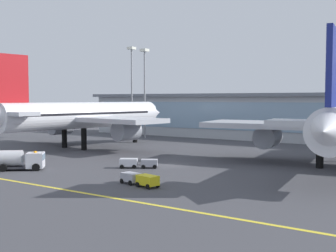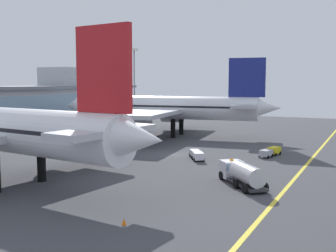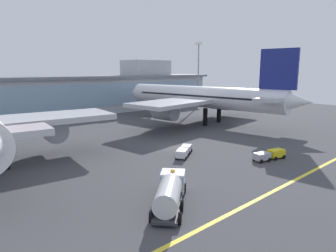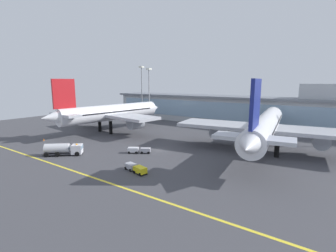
{
  "view_description": "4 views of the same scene",
  "coord_description": "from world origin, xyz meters",
  "px_view_note": "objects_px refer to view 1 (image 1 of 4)",
  "views": [
    {
      "loc": [
        37.56,
        -55.68,
        10.29
      ],
      "look_at": [
        -4.54,
        6.0,
        5.62
      ],
      "focal_mm": 46.63,
      "sensor_mm": 36.0,
      "label": 1
    },
    {
      "loc": [
        -65.2,
        -31.18,
        12.64
      ],
      "look_at": [
        8.58,
        5.7,
        3.99
      ],
      "focal_mm": 44.65,
      "sensor_mm": 36.0,
      "label": 2
    },
    {
      "loc": [
        -35.24,
        -37.96,
        13.63
      ],
      "look_at": [
        2.24,
        3.97,
        3.01
      ],
      "focal_mm": 32.09,
      "sensor_mm": 36.0,
      "label": 3
    },
    {
      "loc": [
        37.7,
        -49.64,
        17.45
      ],
      "look_at": [
        -0.68,
        5.13,
        5.52
      ],
      "focal_mm": 26.54,
      "sensor_mm": 36.0,
      "label": 4
    }
  ],
  "objects_px": {
    "airliner_near_left": "(85,116)",
    "apron_light_mast_east": "(132,78)",
    "baggage_tug_near": "(140,179)",
    "fuel_tanker_truck": "(14,160)",
    "apron_light_mast_centre": "(145,80)",
    "service_truck_far": "(138,163)"
  },
  "relations": [
    {
      "from": "airliner_near_left",
      "to": "service_truck_far",
      "type": "distance_m",
      "value": 30.62
    },
    {
      "from": "apron_light_mast_east",
      "to": "service_truck_far",
      "type": "bearing_deg",
      "value": -50.05
    },
    {
      "from": "fuel_tanker_truck",
      "to": "apron_light_mast_centre",
      "type": "xyz_separation_m",
      "value": [
        -16.11,
        52.09,
        13.75
      ]
    },
    {
      "from": "baggage_tug_near",
      "to": "apron_light_mast_east",
      "type": "distance_m",
      "value": 70.99
    },
    {
      "from": "airliner_near_left",
      "to": "apron_light_mast_east",
      "type": "distance_m",
      "value": 31.22
    },
    {
      "from": "airliner_near_left",
      "to": "baggage_tug_near",
      "type": "relative_size",
      "value": 8.21
    },
    {
      "from": "airliner_near_left",
      "to": "fuel_tanker_truck",
      "type": "bearing_deg",
      "value": -147.94
    },
    {
      "from": "apron_light_mast_east",
      "to": "baggage_tug_near",
      "type": "bearing_deg",
      "value": -50.2
    },
    {
      "from": "airliner_near_left",
      "to": "service_truck_far",
      "type": "relative_size",
      "value": 8.61
    },
    {
      "from": "airliner_near_left",
      "to": "fuel_tanker_truck",
      "type": "height_order",
      "value": "airliner_near_left"
    },
    {
      "from": "fuel_tanker_truck",
      "to": "apron_light_mast_east",
      "type": "bearing_deg",
      "value": 70.74
    },
    {
      "from": "apron_light_mast_centre",
      "to": "apron_light_mast_east",
      "type": "bearing_deg",
      "value": 158.26
    },
    {
      "from": "airliner_near_left",
      "to": "apron_light_mast_east",
      "type": "relative_size",
      "value": 1.94
    },
    {
      "from": "service_truck_far",
      "to": "apron_light_mast_east",
      "type": "height_order",
      "value": "apron_light_mast_east"
    },
    {
      "from": "baggage_tug_near",
      "to": "airliner_near_left",
      "type": "bearing_deg",
      "value": 156.08
    },
    {
      "from": "fuel_tanker_truck",
      "to": "service_truck_far",
      "type": "relative_size",
      "value": 1.51
    },
    {
      "from": "airliner_near_left",
      "to": "fuel_tanker_truck",
      "type": "relative_size",
      "value": 5.68
    },
    {
      "from": "apron_light_mast_centre",
      "to": "apron_light_mast_east",
      "type": "height_order",
      "value": "apron_light_mast_east"
    },
    {
      "from": "airliner_near_left",
      "to": "service_truck_far",
      "type": "height_order",
      "value": "airliner_near_left"
    },
    {
      "from": "fuel_tanker_truck",
      "to": "apron_light_mast_centre",
      "type": "height_order",
      "value": "apron_light_mast_centre"
    },
    {
      "from": "airliner_near_left",
      "to": "apron_light_mast_centre",
      "type": "distance_m",
      "value": 27.17
    },
    {
      "from": "apron_light_mast_centre",
      "to": "apron_light_mast_east",
      "type": "relative_size",
      "value": 0.95
    }
  ]
}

